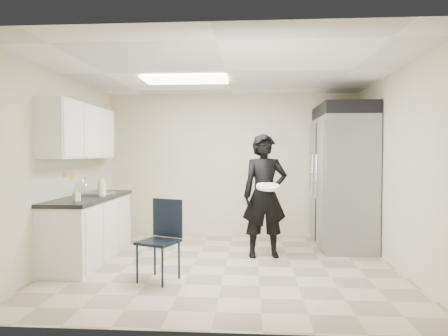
# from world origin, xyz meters

# --- Properties ---
(floor) EXTENTS (4.50, 4.50, 0.00)m
(floor) POSITION_xyz_m (0.00, 0.00, 0.00)
(floor) COLOR #BCB294
(floor) RESTS_ON ground
(ceiling) EXTENTS (4.50, 4.50, 0.00)m
(ceiling) POSITION_xyz_m (0.00, 0.00, 2.60)
(ceiling) COLOR white
(ceiling) RESTS_ON back_wall
(back_wall) EXTENTS (4.50, 0.00, 4.50)m
(back_wall) POSITION_xyz_m (0.00, 2.00, 1.30)
(back_wall) COLOR beige
(back_wall) RESTS_ON floor
(left_wall) EXTENTS (0.00, 4.00, 4.00)m
(left_wall) POSITION_xyz_m (-2.25, 0.00, 1.30)
(left_wall) COLOR beige
(left_wall) RESTS_ON floor
(right_wall) EXTENTS (0.00, 4.00, 4.00)m
(right_wall) POSITION_xyz_m (2.25, 0.00, 1.30)
(right_wall) COLOR beige
(right_wall) RESTS_ON floor
(ceiling_panel) EXTENTS (1.20, 0.60, 0.02)m
(ceiling_panel) POSITION_xyz_m (-0.60, 0.40, 2.57)
(ceiling_panel) COLOR white
(ceiling_panel) RESTS_ON ceiling
(lower_counter) EXTENTS (0.60, 1.90, 0.86)m
(lower_counter) POSITION_xyz_m (-1.95, 0.20, 0.43)
(lower_counter) COLOR silver
(lower_counter) RESTS_ON floor
(countertop) EXTENTS (0.64, 1.95, 0.05)m
(countertop) POSITION_xyz_m (-1.95, 0.20, 0.89)
(countertop) COLOR black
(countertop) RESTS_ON lower_counter
(sink) EXTENTS (0.42, 0.40, 0.14)m
(sink) POSITION_xyz_m (-1.93, 0.45, 0.87)
(sink) COLOR gray
(sink) RESTS_ON countertop
(faucet) EXTENTS (0.02, 0.02, 0.24)m
(faucet) POSITION_xyz_m (-2.13, 0.45, 1.02)
(faucet) COLOR silver
(faucet) RESTS_ON countertop
(upper_cabinets) EXTENTS (0.35, 1.80, 0.75)m
(upper_cabinets) POSITION_xyz_m (-2.08, 0.20, 1.83)
(upper_cabinets) COLOR silver
(upper_cabinets) RESTS_ON left_wall
(towel_dispenser) EXTENTS (0.22, 0.30, 0.35)m
(towel_dispenser) POSITION_xyz_m (-2.14, 1.35, 1.62)
(towel_dispenser) COLOR black
(towel_dispenser) RESTS_ON left_wall
(notice_sticker_left) EXTENTS (0.00, 0.12, 0.07)m
(notice_sticker_left) POSITION_xyz_m (-2.24, 0.10, 1.22)
(notice_sticker_left) COLOR yellow
(notice_sticker_left) RESTS_ON left_wall
(notice_sticker_right) EXTENTS (0.00, 0.12, 0.07)m
(notice_sticker_right) POSITION_xyz_m (-2.24, 0.30, 1.18)
(notice_sticker_right) COLOR yellow
(notice_sticker_right) RESTS_ON left_wall
(commercial_fridge) EXTENTS (0.80, 1.35, 2.10)m
(commercial_fridge) POSITION_xyz_m (1.83, 1.27, 1.05)
(commercial_fridge) COLOR gray
(commercial_fridge) RESTS_ON floor
(fridge_compressor) EXTENTS (0.80, 1.35, 0.20)m
(fridge_compressor) POSITION_xyz_m (1.83, 1.27, 2.20)
(fridge_compressor) COLOR black
(fridge_compressor) RESTS_ON commercial_fridge
(folding_chair) EXTENTS (0.54, 0.54, 0.93)m
(folding_chair) POSITION_xyz_m (-0.76, -0.67, 0.47)
(folding_chair) COLOR black
(folding_chair) RESTS_ON floor
(man_tuxedo) EXTENTS (0.72, 0.53, 1.80)m
(man_tuxedo) POSITION_xyz_m (0.54, 0.54, 0.90)
(man_tuxedo) COLOR black
(man_tuxedo) RESTS_ON floor
(bucket_lid) EXTENTS (0.38, 0.38, 0.04)m
(bucket_lid) POSITION_xyz_m (0.58, 0.30, 1.05)
(bucket_lid) COLOR white
(bucket_lid) RESTS_ON man_tuxedo
(soap_bottle_a) EXTENTS (0.14, 0.14, 0.31)m
(soap_bottle_a) POSITION_xyz_m (-1.75, 0.13, 1.07)
(soap_bottle_a) COLOR white
(soap_bottle_a) RESTS_ON countertop
(soap_bottle_b) EXTENTS (0.10, 0.10, 0.17)m
(soap_bottle_b) POSITION_xyz_m (-1.86, -0.41, 0.99)
(soap_bottle_b) COLOR #9EA0A9
(soap_bottle_b) RESTS_ON countertop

